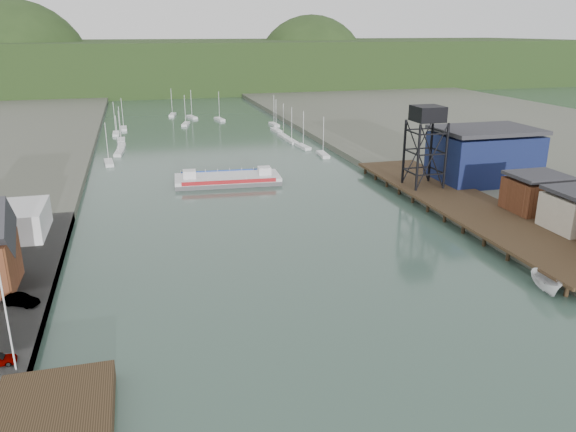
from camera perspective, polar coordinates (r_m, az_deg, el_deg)
ground at (r=55.92m, az=9.28°, el=-17.10°), size 600.00×600.00×0.00m
east_land at (r=168.04m, az=27.23°, el=5.33°), size 120.00×400.00×3.20m
east_pier at (r=107.59m, az=17.64°, el=1.16°), size 14.00×70.00×2.45m
flagpole at (r=58.15m, az=-26.73°, el=-8.81°), size 0.16×0.16×12.00m
lift_tower at (r=114.50m, az=13.98°, el=9.56°), size 6.50×6.50×16.00m
blue_shed at (r=125.48m, az=19.28°, el=5.82°), size 20.50×14.50×11.30m
marina_sailboats at (r=183.41m, az=-8.69°, el=8.22°), size 57.71×92.65×0.90m
distant_hills at (r=343.45m, az=-12.83°, el=14.36°), size 500.00×120.00×80.00m
chain_ferry at (r=124.44m, az=-6.16°, el=3.76°), size 23.42×10.78×3.29m
motorboat at (r=79.87m, az=24.72°, el=-6.26°), size 3.63×6.60×2.41m
car_west_b at (r=73.12m, az=-25.50°, el=-7.71°), size 4.35×3.29×1.37m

